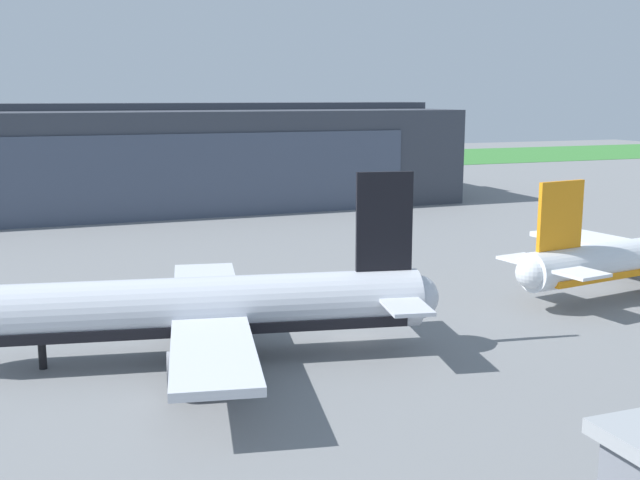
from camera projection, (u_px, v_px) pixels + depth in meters
name	position (u px, v px, depth m)	size (l,w,h in m)	color
ground_plane	(357.00, 341.00, 61.08)	(440.00, 440.00, 0.00)	slate
grass_field_strip	(119.00, 167.00, 209.09)	(440.00, 56.00, 0.08)	#3A7F37
maintenance_hangar	(146.00, 157.00, 136.51)	(106.08, 39.20, 17.83)	#383D47
airliner_near_left	(197.00, 310.00, 56.00)	(35.89, 32.11, 13.64)	silver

